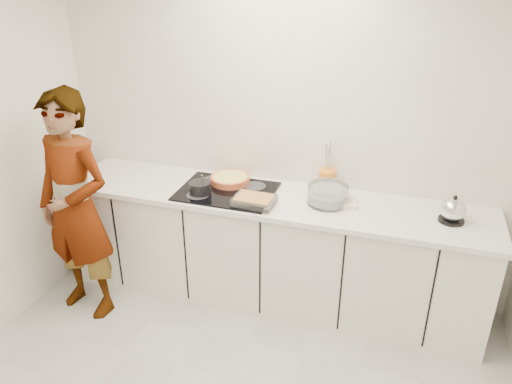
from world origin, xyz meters
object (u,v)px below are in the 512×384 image
(cook, at_px, (76,208))
(hob, at_px, (227,191))
(saucepan, at_px, (200,188))
(baking_dish, at_px, (254,200))
(tart_dish, at_px, (230,179))
(kettle, at_px, (453,211))
(mixing_bowl, at_px, (328,195))
(utensil_crock, at_px, (327,180))

(cook, bearing_deg, hob, 37.63)
(saucepan, distance_m, baking_dish, 0.44)
(baking_dish, distance_m, cook, 1.31)
(tart_dish, xyz_separation_m, saucepan, (-0.14, -0.26, 0.02))
(tart_dish, relative_size, kettle, 1.65)
(mixing_bowl, height_order, kettle, kettle)
(mixing_bowl, height_order, cook, cook)
(hob, xyz_separation_m, mixing_bowl, (0.76, 0.04, 0.06))
(saucepan, xyz_separation_m, baking_dish, (0.44, -0.05, -0.01))
(tart_dish, distance_m, baking_dish, 0.42)
(baking_dish, relative_size, mixing_bowl, 0.88)
(baking_dish, xyz_separation_m, kettle, (1.35, 0.18, 0.04))
(hob, xyz_separation_m, utensil_crock, (0.72, 0.28, 0.07))
(saucepan, xyz_separation_m, utensil_crock, (0.89, 0.38, 0.02))
(hob, relative_size, utensil_crock, 4.51)
(saucepan, distance_m, utensil_crock, 0.97)
(hob, height_order, baking_dish, baking_dish)
(baking_dish, height_order, mixing_bowl, mixing_bowl)
(mixing_bowl, bearing_deg, kettle, -1.03)
(tart_dish, relative_size, baking_dish, 1.09)
(tart_dish, xyz_separation_m, baking_dish, (0.29, -0.30, 0.00))
(utensil_crock, xyz_separation_m, cook, (-1.70, -0.80, -0.11))
(saucepan, height_order, cook, cook)
(baking_dish, height_order, utensil_crock, utensil_crock)
(saucepan, relative_size, cook, 0.11)
(tart_dish, bearing_deg, mixing_bowl, -7.49)
(mixing_bowl, distance_m, kettle, 0.85)
(kettle, xyz_separation_m, cook, (-2.60, -0.55, -0.11))
(tart_dish, relative_size, utensil_crock, 2.03)
(hob, relative_size, saucepan, 3.84)
(cook, bearing_deg, baking_dish, 26.10)
(utensil_crock, bearing_deg, baking_dish, -136.27)
(saucepan, height_order, baking_dish, saucepan)
(hob, height_order, mixing_bowl, mixing_bowl)
(tart_dish, relative_size, mixing_bowl, 0.95)
(baking_dish, bearing_deg, cook, -163.50)
(hob, xyz_separation_m, kettle, (1.61, 0.03, 0.08))
(tart_dish, bearing_deg, saucepan, -119.57)
(utensil_crock, distance_m, cook, 1.88)
(tart_dish, height_order, mixing_bowl, mixing_bowl)
(hob, relative_size, mixing_bowl, 2.12)
(utensil_crock, bearing_deg, hob, -158.91)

